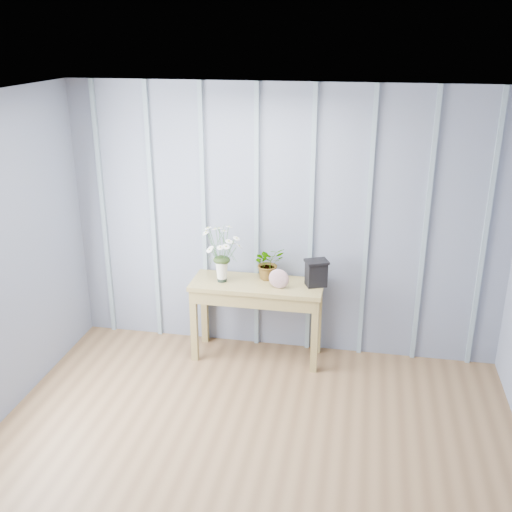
% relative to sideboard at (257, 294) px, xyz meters
% --- Properties ---
extents(room_shell, '(4.00, 4.50, 2.50)m').
position_rel_sideboard_xyz_m(room_shell, '(0.20, -1.08, 1.35)').
color(room_shell, gray).
rests_on(room_shell, ground).
extents(sideboard, '(1.20, 0.45, 0.75)m').
position_rel_sideboard_xyz_m(sideboard, '(0.00, 0.00, 0.00)').
color(sideboard, olive).
rests_on(sideboard, ground).
extents(daisy_vase, '(0.38, 0.29, 0.54)m').
position_rel_sideboard_xyz_m(daisy_vase, '(-0.32, -0.02, 0.45)').
color(daisy_vase, black).
rests_on(daisy_vase, sideboard).
extents(spider_plant, '(0.36, 0.35, 0.31)m').
position_rel_sideboard_xyz_m(spider_plant, '(0.08, 0.13, 0.27)').
color(spider_plant, '#1E3213').
rests_on(spider_plant, sideboard).
extents(felt_disc_vessel, '(0.19, 0.07, 0.18)m').
position_rel_sideboard_xyz_m(felt_disc_vessel, '(0.21, -0.08, 0.21)').
color(felt_disc_vessel, '#7D3C52').
rests_on(felt_disc_vessel, sideboard).
extents(carved_box, '(0.24, 0.22, 0.24)m').
position_rel_sideboard_xyz_m(carved_box, '(0.53, 0.04, 0.24)').
color(carved_box, black).
rests_on(carved_box, sideboard).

